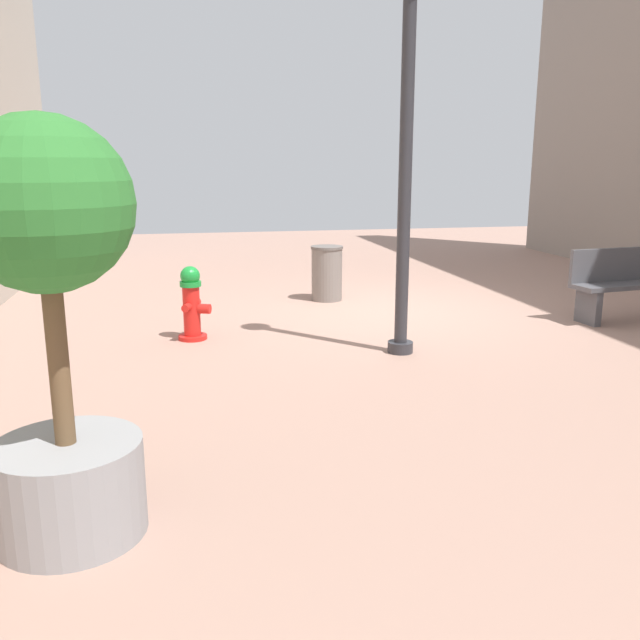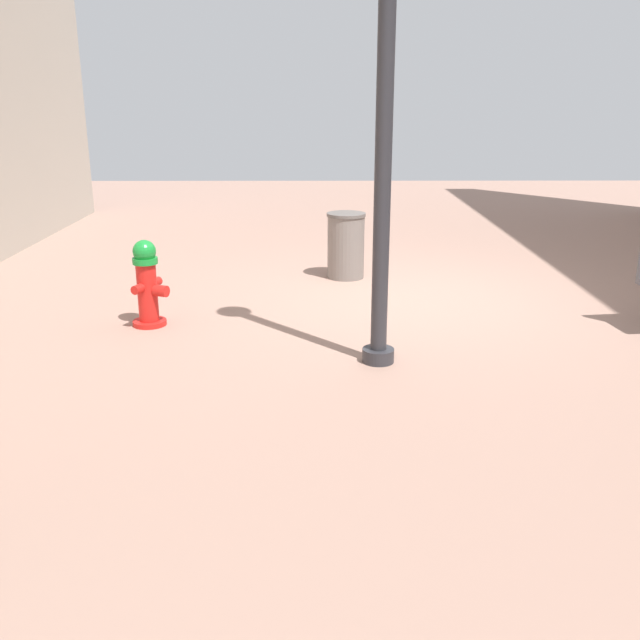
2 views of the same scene
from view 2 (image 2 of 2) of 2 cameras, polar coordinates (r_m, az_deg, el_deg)
ground_plane at (r=8.30m, az=7.40°, el=1.80°), size 23.40×23.40×0.00m
fire_hydrant at (r=7.33m, az=-13.67°, el=2.88°), size 0.40×0.42×0.88m
street_lamp at (r=5.88m, az=5.30°, el=20.00°), size 0.36×0.36×4.03m
trash_bin at (r=9.06m, az=2.09°, el=5.99°), size 0.49×0.49×0.83m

